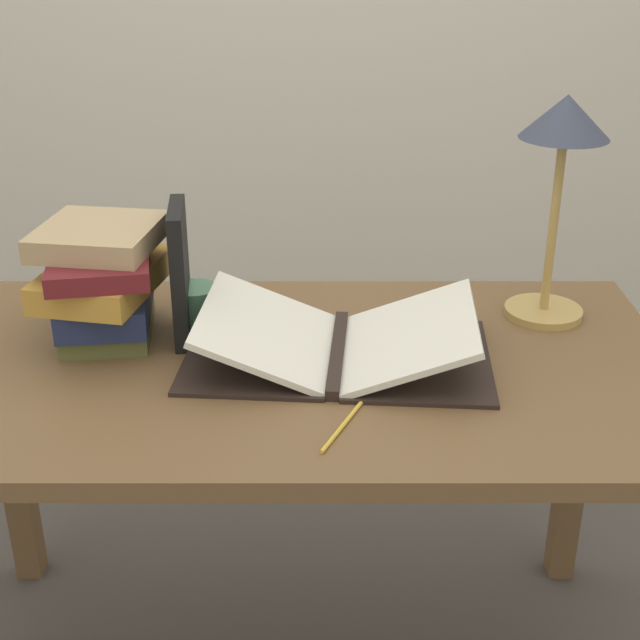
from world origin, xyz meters
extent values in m
cube|color=brown|center=(0.00, 0.00, 0.75)|extent=(1.42, 0.76, 0.03)
cube|color=brown|center=(-0.66, 0.33, 0.37)|extent=(0.06, 0.06, 0.74)
cube|color=brown|center=(0.66, 0.33, 0.37)|extent=(0.06, 0.06, 0.74)
cube|color=black|center=(0.09, 0.01, 0.78)|extent=(0.05, 0.32, 0.02)
cube|color=black|center=(-0.05, 0.02, 0.77)|extent=(0.29, 0.35, 0.01)
cube|color=black|center=(0.24, 0.00, 0.77)|extent=(0.29, 0.35, 0.01)
cube|color=silver|center=(-0.03, 0.02, 0.82)|extent=(0.26, 0.33, 0.10)
cube|color=silver|center=(0.22, 0.00, 0.82)|extent=(0.26, 0.33, 0.10)
cube|color=brown|center=(-0.34, 0.11, 0.79)|extent=(0.18, 0.23, 0.04)
cube|color=#1E284C|center=(-0.34, 0.11, 0.83)|extent=(0.19, 0.25, 0.06)
cube|color=#BC8933|center=(-0.34, 0.11, 0.89)|extent=(0.23, 0.31, 0.05)
cube|color=maroon|center=(-0.34, 0.11, 0.93)|extent=(0.23, 0.32, 0.04)
cube|color=tan|center=(-0.34, 0.11, 0.97)|extent=(0.24, 0.24, 0.04)
cube|color=black|center=(-0.20, 0.11, 0.90)|extent=(0.04, 0.16, 0.26)
cylinder|color=tan|center=(0.51, 0.20, 0.78)|extent=(0.16, 0.16, 0.02)
cylinder|color=tan|center=(0.51, 0.20, 0.96)|extent=(0.02, 0.02, 0.35)
cone|color=#333847|center=(0.51, 0.20, 1.17)|extent=(0.17, 0.17, 0.08)
cylinder|color=#4C7F5B|center=(-0.18, 0.13, 0.82)|extent=(0.09, 0.09, 0.09)
torus|color=#4C7F5B|center=(-0.14, 0.10, 0.82)|extent=(0.05, 0.04, 0.05)
cylinder|color=gold|center=(0.10, -0.22, 0.77)|extent=(0.08, 0.16, 0.01)
camera|label=1|loc=(0.06, -1.44, 1.53)|focal=50.00mm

